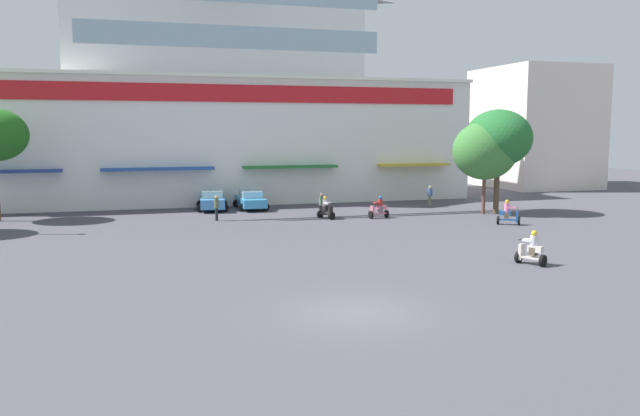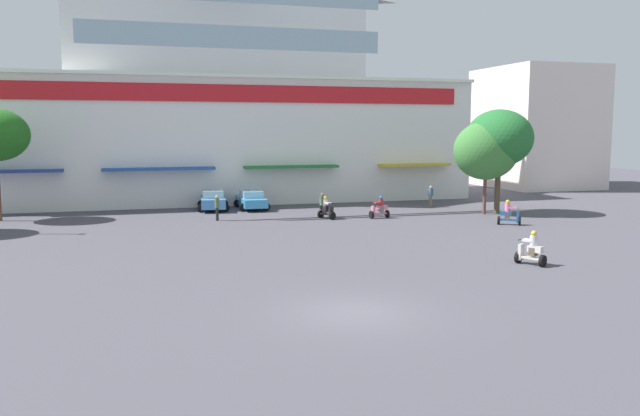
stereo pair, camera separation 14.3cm
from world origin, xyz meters
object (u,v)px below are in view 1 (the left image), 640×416
plaza_tree_1 (498,138)px  scooter_rider_3 (379,209)px  plaza_tree_3 (485,151)px  scooter_rider_4 (531,250)px  scooter_rider_1 (326,209)px  pedestrian_2 (430,195)px  scooter_rider_5 (508,214)px  parked_car_1 (251,200)px  pedestrian_1 (216,206)px  pedestrian_0 (322,204)px  parked_car_0 (212,200)px

plaza_tree_1 → scooter_rider_3: 10.07m
plaza_tree_3 → scooter_rider_4: size_ratio=4.21×
plaza_tree_1 → scooter_rider_1: (-12.45, 0.67, -4.66)m
plaza_tree_1 → pedestrian_2: (-2.89, 4.68, -4.37)m
scooter_rider_1 → scooter_rider_3: 3.60m
scooter_rider_5 → pedestrian_2: size_ratio=0.96×
scooter_rider_1 → parked_car_1: bearing=120.8°
pedestrian_1 → parked_car_1: bearing=59.3°
scooter_rider_1 → pedestrian_0: bearing=99.6°
plaza_tree_3 → parked_car_0: bearing=157.5°
scooter_rider_5 → pedestrian_0: size_ratio=0.93×
scooter_rider_5 → pedestrian_2: (-0.64, 9.77, 0.27)m
scooter_rider_1 → plaza_tree_1: bearing=-3.1°
plaza_tree_1 → pedestrian_2: size_ratio=4.46×
scooter_rider_3 → pedestrian_1: (-10.64, 1.82, 0.34)m
parked_car_0 → scooter_rider_5: scooter_rider_5 is taller
plaza_tree_3 → scooter_rider_4: (-6.90, -15.74, -3.81)m
parked_car_0 → pedestrian_1: bearing=-93.9°
pedestrian_2 → scooter_rider_5: bearing=-86.3°
plaza_tree_1 → plaza_tree_3: size_ratio=1.13×
plaza_tree_3 → scooter_rider_4: 17.60m
plaza_tree_1 → scooter_rider_5: (-2.25, -5.09, -4.65)m
parked_car_0 → parked_car_1: 2.84m
plaza_tree_3 → scooter_rider_5: size_ratio=4.13×
scooter_rider_3 → pedestrian_2: pedestrian_2 is taller
plaza_tree_1 → pedestrian_2: bearing=121.7°
scooter_rider_3 → scooter_rider_5: scooter_rider_5 is taller
parked_car_0 → pedestrian_0: 9.06m
plaza_tree_1 → scooter_rider_1: size_ratio=4.84×
pedestrian_0 → pedestrian_2: size_ratio=1.03×
pedestrian_0 → pedestrian_2: 10.25m
plaza_tree_1 → plaza_tree_3: 1.35m
scooter_rider_3 → scooter_rider_4: (0.97, -15.77, 0.02)m
scooter_rider_3 → plaza_tree_1: bearing=0.3°
plaza_tree_3 → scooter_rider_1: plaza_tree_3 is taller
scooter_rider_3 → scooter_rider_4: scooter_rider_4 is taller
plaza_tree_1 → parked_car_0: 21.07m
scooter_rider_1 → pedestrian_0: (-0.10, 0.60, 0.32)m
plaza_tree_3 → parked_car_1: size_ratio=1.52×
parked_car_1 → scooter_rider_1: scooter_rider_1 is taller
scooter_rider_1 → pedestrian_0: size_ratio=0.90×
scooter_rider_1 → scooter_rider_3: scooter_rider_1 is taller
pedestrian_1 → scooter_rider_4: bearing=-56.6°
pedestrian_0 → pedestrian_1: pedestrian_0 is taller
scooter_rider_5 → parked_car_0: bearing=143.5°
pedestrian_0 → scooter_rider_1: bearing=-80.4°
pedestrian_0 → scooter_rider_5: bearing=-31.7°
plaza_tree_3 → scooter_rider_3: size_ratio=4.33×
scooter_rider_4 → plaza_tree_3: bearing=66.3°
scooter_rider_1 → scooter_rider_5: size_ratio=0.96×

